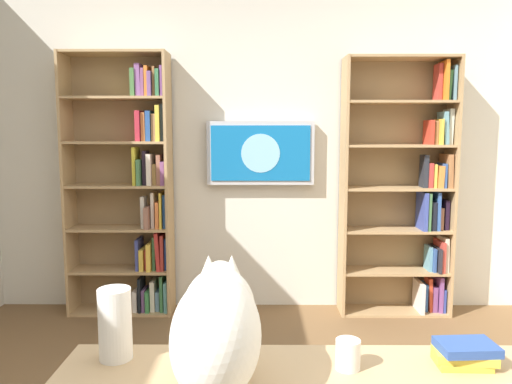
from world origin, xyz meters
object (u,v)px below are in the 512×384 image
bookshelf_right (133,188)px  desk_book_stack (465,353)px  bookshelf_left (409,192)px  paper_towel_roll (115,324)px  coffee_mug (348,354)px  wall_mounted_tv (261,153)px  cat (217,326)px

bookshelf_right → desk_book_stack: bearing=125.4°
bookshelf_left → paper_towel_roll: 2.90m
bookshelf_left → coffee_mug: bookshelf_left is taller
wall_mounted_tv → desk_book_stack: size_ratio=4.33×
paper_towel_roll → coffee_mug: bearing=175.1°
bookshelf_right → cat: bookshelf_right is taller
bookshelf_left → paper_towel_roll: size_ratio=8.54×
cat → desk_book_stack: size_ratio=2.95×
wall_mounted_tv → coffee_mug: size_ratio=9.15×
bookshelf_left → wall_mounted_tv: size_ratio=2.35×
bookshelf_left → desk_book_stack: bookshelf_left is taller
bookshelf_left → bookshelf_right: size_ratio=0.98×
desk_book_stack → cat: bearing=8.9°
coffee_mug → desk_book_stack: bearing=-176.4°
wall_mounted_tv → desk_book_stack: 2.62m
paper_towel_roll → cat: bearing=155.0°
bookshelf_right → coffee_mug: bookshelf_right is taller
bookshelf_right → wall_mounted_tv: size_ratio=2.40×
bookshelf_left → paper_towel_roll: (1.69, 2.35, -0.16)m
paper_towel_roll → desk_book_stack: (-1.15, 0.04, -0.08)m
wall_mounted_tv → cat: wall_mounted_tv is taller
wall_mounted_tv → coffee_mug: wall_mounted_tv is taller
cat → desk_book_stack: cat is taller
bookshelf_left → desk_book_stack: (0.54, 2.39, -0.24)m
cat → paper_towel_roll: size_ratio=2.47×
bookshelf_right → desk_book_stack: 2.95m
wall_mounted_tv → paper_towel_roll: 2.53m
bookshelf_right → wall_mounted_tv: 1.08m
wall_mounted_tv → paper_towel_roll: size_ratio=3.63×
paper_towel_roll → coffee_mug: size_ratio=2.52×
cat → coffee_mug: size_ratio=6.23×
bookshelf_right → cat: size_ratio=3.52×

